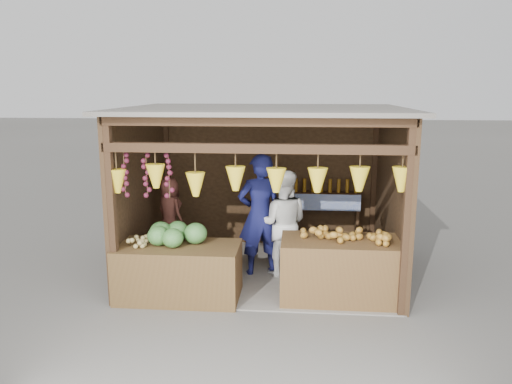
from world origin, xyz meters
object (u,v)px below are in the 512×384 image
(woman_standing, at_px, (283,223))
(man_standing, at_px, (260,215))
(counter_left, at_px, (179,272))
(vendor_seated, at_px, (170,212))
(counter_right, at_px, (342,270))

(woman_standing, bearing_deg, man_standing, 2.12)
(counter_left, bearing_deg, woman_standing, 35.84)
(vendor_seated, bearing_deg, woman_standing, -150.23)
(counter_right, relative_size, man_standing, 0.87)
(counter_left, distance_m, woman_standing, 1.83)
(counter_right, xyz_separation_m, woman_standing, (-0.87, 0.90, 0.41))
(counter_left, xyz_separation_m, vendor_seated, (-0.46, 1.33, 0.53))
(counter_right, xyz_separation_m, man_standing, (-1.23, 0.90, 0.54))
(counter_right, height_order, woman_standing, woman_standing)
(counter_left, height_order, vendor_seated, vendor_seated)
(counter_right, height_order, vendor_seated, vendor_seated)
(man_standing, bearing_deg, woman_standing, 160.13)
(man_standing, distance_m, woman_standing, 0.38)
(counter_left, distance_m, vendor_seated, 1.50)
(vendor_seated, bearing_deg, man_standing, -152.05)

